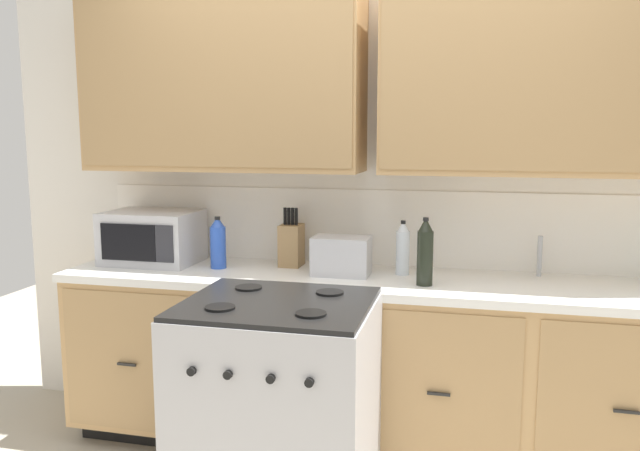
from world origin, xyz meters
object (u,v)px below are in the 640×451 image
object	(u,v)px
bottle_blue	(218,243)
knife_block	(291,244)
toaster	(341,256)
bottle_dark	(425,252)
stove_range	(278,411)
microwave	(153,237)
bottle_clear	(403,248)

from	to	relation	value
bottle_blue	knife_block	bearing A→B (deg)	21.97
toaster	bottle_dark	distance (m)	0.44
stove_range	bottle_blue	world-z (taller)	bottle_blue
stove_range	microwave	size ratio (longest dim) A/B	1.98
bottle_dark	stove_range	bearing A→B (deg)	-136.05
bottle_blue	microwave	bearing A→B (deg)	173.11
knife_block	bottle_clear	size ratio (longest dim) A/B	1.15
knife_block	bottle_clear	xyz separation A→B (m)	(0.59, -0.07, 0.02)
microwave	bottle_dark	world-z (taller)	bottle_dark
toaster	bottle_dark	world-z (taller)	bottle_dark
knife_block	stove_range	bearing A→B (deg)	-77.93
stove_range	microwave	bearing A→B (deg)	142.85
knife_block	microwave	bearing A→B (deg)	-172.81
toaster	bottle_dark	bearing A→B (deg)	-16.13
stove_range	bottle_dark	xyz separation A→B (m)	(0.55, 0.53, 0.59)
knife_block	bottle_clear	distance (m)	0.60
toaster	bottle_blue	size ratio (longest dim) A/B	1.04
bottle_blue	bottle_clear	bearing A→B (deg)	4.44
toaster	stove_range	bearing A→B (deg)	-101.36
microwave	bottle_blue	world-z (taller)	microwave
toaster	bottle_dark	size ratio (longest dim) A/B	0.89
stove_range	toaster	distance (m)	0.85
bottle_clear	knife_block	bearing A→B (deg)	173.33
toaster	knife_block	distance (m)	0.33
microwave	stove_range	bearing A→B (deg)	-37.15
microwave	bottle_clear	bearing A→B (deg)	1.09
bottle_blue	bottle_dark	distance (m)	1.08
bottle_clear	stove_range	bearing A→B (deg)	-120.33
bottle_clear	bottle_blue	size ratio (longest dim) A/B	1.00
bottle_clear	bottle_dark	world-z (taller)	bottle_dark
stove_range	microwave	distance (m)	1.29
stove_range	bottle_clear	bearing A→B (deg)	59.67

